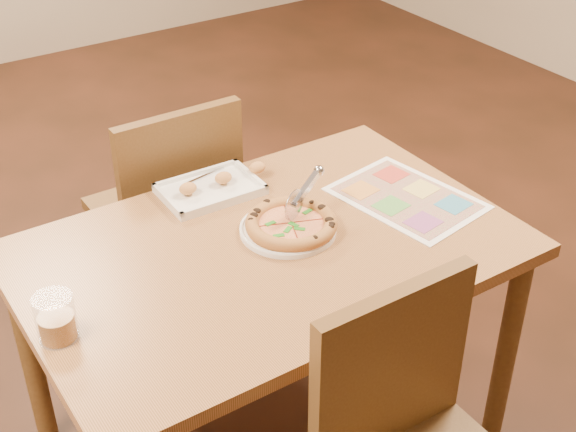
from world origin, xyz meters
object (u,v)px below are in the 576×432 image
glass_tumbler (56,320)px  pizza_cutter (302,194)px  appetizer_tray (213,188)px  plate (288,229)px  chair_far (172,196)px  dining_table (269,271)px  menu (406,198)px  pizza (291,224)px  chair_near (414,431)px

glass_tumbler → pizza_cutter: bearing=7.4°
pizza_cutter → appetizer_tray: pizza_cutter is taller
plate → chair_far: bearing=97.7°
dining_table → glass_tumbler: glass_tumbler is taller
glass_tumbler → menu: size_ratio=0.28×
chair_far → glass_tumbler: chair_far is taller
dining_table → pizza: bearing=12.8°
pizza → menu: (0.38, -0.04, -0.02)m
chair_far → pizza: bearing=98.1°
chair_far → pizza: chair_far is taller
chair_near → pizza_cutter: chair_near is taller
dining_table → appetizer_tray: size_ratio=3.95×
chair_far → dining_table: bearing=90.0°
pizza → menu: bearing=-5.8°
plate → pizza_cutter: size_ratio=1.62×
glass_tumbler → menu: (1.05, 0.03, -0.05)m
chair_far → pizza: size_ratio=1.88×
glass_tumbler → menu: 1.05m
menu → glass_tumbler: bearing=-178.5°
dining_table → pizza: size_ratio=5.19×
chair_far → pizza_cutter: size_ratio=2.88×
pizza → appetizer_tray: size_ratio=0.76×
dining_table → pizza_cutter: (0.14, 0.05, 0.18)m
dining_table → glass_tumbler: 0.61m
chair_near → chair_far: size_ratio=1.00×
chair_near → pizza_cutter: size_ratio=2.88×
appetizer_tray → glass_tumbler: (-0.60, -0.37, 0.04)m
chair_near → pizza: bearing=82.3°
chair_far → chair_near: bearing=90.0°
pizza_cutter → glass_tumbler: bearing=164.0°
chair_near → pizza: 0.65m
pizza → pizza_cutter: (0.05, 0.03, 0.06)m
chair_near → glass_tumbler: (-0.59, 0.55, 0.20)m
chair_far → glass_tumbler: 0.90m
dining_table → pizza_cutter: bearing=18.7°
pizza_cutter → chair_far: bearing=80.5°
dining_table → chair_far: chair_far is taller
plate → pizza: bearing=-53.8°
appetizer_tray → menu: 0.56m
chair_near → glass_tumbler: 0.84m
chair_near → plate: bearing=82.9°
dining_table → pizza_cutter: size_ratio=7.97×
dining_table → pizza: pizza is taller
pizza_cutter → plate: bearing=175.3°
pizza → pizza_cutter: pizza_cutter is taller
chair_near → plate: 0.65m
plate → pizza_cutter: 0.10m
chair_near → appetizer_tray: size_ratio=1.43×
appetizer_tray → glass_tumbler: 0.70m
chair_far → glass_tumbler: size_ratio=4.11×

